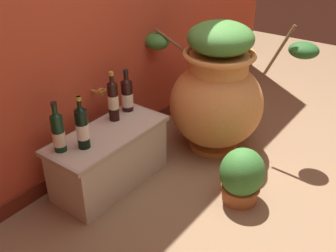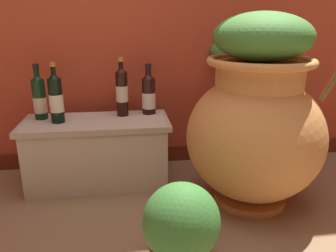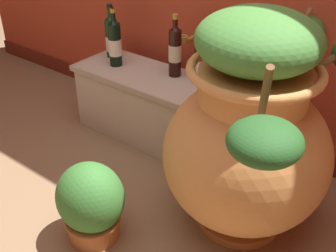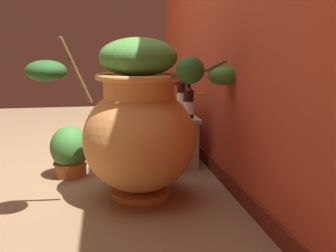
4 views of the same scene
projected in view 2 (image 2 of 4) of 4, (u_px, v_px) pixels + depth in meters
The scene contains 7 objects.
terracotta_urn at pixel (256, 119), 1.66m from camera, with size 0.71×1.22×0.97m.
stone_ledge at pixel (98, 150), 1.93m from camera, with size 0.82×0.37×0.39m.
wine_bottle_left at pixel (149, 94), 1.97m from camera, with size 0.08×0.08×0.30m.
wine_bottle_middle at pixel (122, 91), 1.92m from camera, with size 0.07×0.07×0.34m.
wine_bottle_right at pixel (56, 98), 1.79m from camera, with size 0.07×0.07×0.33m.
wine_bottle_back at pixel (39, 97), 1.86m from camera, with size 0.07×0.07×0.31m.
potted_shrub at pixel (181, 229), 1.25m from camera, with size 0.29×0.27×0.36m.
Camera 2 is at (-0.26, -1.00, 0.93)m, focal length 35.50 mm.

